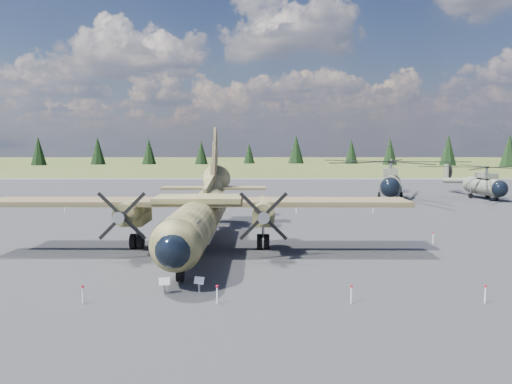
{
  "coord_description": "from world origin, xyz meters",
  "views": [
    {
      "loc": [
        3.66,
        -35.23,
        7.09
      ],
      "look_at": [
        3.78,
        2.0,
        3.56
      ],
      "focal_mm": 35.0,
      "sensor_mm": 36.0,
      "label": 1
    }
  ],
  "objects": [
    {
      "name": "ground",
      "position": [
        0.0,
        0.0,
        0.0
      ],
      "size": [
        500.0,
        500.0,
        0.0
      ],
      "primitive_type": "plane",
      "color": "#4C5124",
      "rests_on": "ground"
    },
    {
      "name": "apron",
      "position": [
        0.0,
        10.0,
        0.0
      ],
      "size": [
        120.0,
        120.0,
        0.04
      ],
      "primitive_type": "cube",
      "color": "#5A5A5F",
      "rests_on": "ground"
    },
    {
      "name": "transport_plane",
      "position": [
        -0.04,
        -1.21,
        2.64
      ],
      "size": [
        27.78,
        25.29,
        9.19
      ],
      "rotation": [
        0.0,
        0.0,
        -0.01
      ],
      "color": "#373B20",
      "rests_on": "ground"
    },
    {
      "name": "helicopter_near",
      "position": [
        21.35,
        29.26,
        3.59
      ],
      "size": [
        24.55,
        25.25,
        5.07
      ],
      "rotation": [
        0.0,
        0.0,
        -0.27
      ],
      "color": "slate",
      "rests_on": "ground"
    },
    {
      "name": "helicopter_mid",
      "position": [
        33.77,
        29.74,
        3.05
      ],
      "size": [
        18.87,
        20.92,
        4.3
      ],
      "rotation": [
        0.0,
        0.0,
        0.12
      ],
      "color": "slate",
      "rests_on": "ground"
    },
    {
      "name": "info_placard_left",
      "position": [
        -0.62,
        -12.04,
        0.54
      ],
      "size": [
        0.55,
        0.36,
        0.81
      ],
      "rotation": [
        0.0,
        0.0,
        0.3
      ],
      "color": "gray",
      "rests_on": "ground"
    },
    {
      "name": "info_placard_right",
      "position": [
        1.0,
        -11.77,
        0.51
      ],
      "size": [
        0.53,
        0.36,
        0.77
      ],
      "rotation": [
        0.0,
        0.0,
        -0.35
      ],
      "color": "gray",
      "rests_on": "ground"
    },
    {
      "name": "barrier_fence",
      "position": [
        -0.46,
        -0.08,
        0.51
      ],
      "size": [
        33.12,
        29.62,
        0.85
      ],
      "color": "white",
      "rests_on": "ground"
    },
    {
      "name": "treeline",
      "position": [
        0.68,
        1.27,
        4.77
      ],
      "size": [
        320.81,
        320.99,
        10.88
      ],
      "color": "black",
      "rests_on": "ground"
    }
  ]
}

